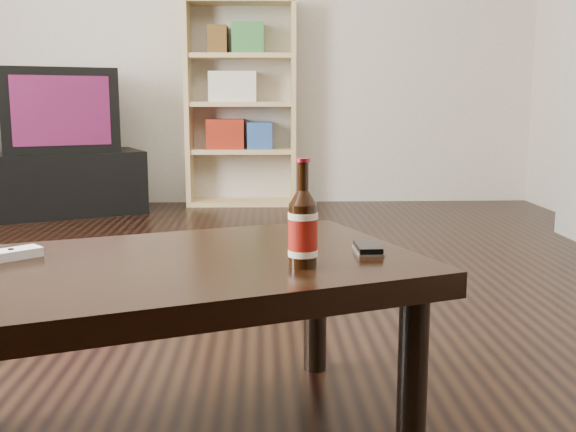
{
  "coord_description": "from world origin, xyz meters",
  "views": [
    {
      "loc": [
        0.55,
        -1.88,
        0.74
      ],
      "look_at": [
        0.6,
        -0.55,
        0.51
      ],
      "focal_mm": 42.0,
      "sensor_mm": 36.0,
      "label": 1
    }
  ],
  "objects_px": {
    "phone": "(368,249)",
    "tv_stand": "(61,183)",
    "bookshelf": "(240,100)",
    "beer_bottle": "(303,229)",
    "tv": "(56,110)",
    "coffee_table": "(163,286)"
  },
  "relations": [
    {
      "from": "tv_stand",
      "to": "bookshelf",
      "type": "xyz_separation_m",
      "value": [
        1.16,
        0.43,
        0.53
      ]
    },
    {
      "from": "bookshelf",
      "to": "beer_bottle",
      "type": "bearing_deg",
      "value": -85.19
    },
    {
      "from": "tv",
      "to": "beer_bottle",
      "type": "distance_m",
      "value": 3.37
    },
    {
      "from": "bookshelf",
      "to": "beer_bottle",
      "type": "distance_m",
      "value": 3.51
    },
    {
      "from": "tv_stand",
      "to": "bookshelf",
      "type": "distance_m",
      "value": 1.34
    },
    {
      "from": "tv_stand",
      "to": "beer_bottle",
      "type": "bearing_deg",
      "value": -89.98
    },
    {
      "from": "tv",
      "to": "phone",
      "type": "xyz_separation_m",
      "value": [
        1.54,
        -2.94,
        -0.26
      ]
    },
    {
      "from": "bookshelf",
      "to": "tv_stand",
      "type": "bearing_deg",
      "value": -158.56
    },
    {
      "from": "tv_stand",
      "to": "bookshelf",
      "type": "height_order",
      "value": "bookshelf"
    },
    {
      "from": "beer_bottle",
      "to": "phone",
      "type": "bearing_deg",
      "value": 38.35
    },
    {
      "from": "phone",
      "to": "tv_stand",
      "type": "bearing_deg",
      "value": 117.06
    },
    {
      "from": "coffee_table",
      "to": "tv_stand",
      "type": "bearing_deg",
      "value": 110.06
    },
    {
      "from": "tv",
      "to": "bookshelf",
      "type": "xyz_separation_m",
      "value": [
        1.16,
        0.43,
        0.07
      ]
    },
    {
      "from": "bookshelf",
      "to": "phone",
      "type": "height_order",
      "value": "bookshelf"
    },
    {
      "from": "tv_stand",
      "to": "phone",
      "type": "xyz_separation_m",
      "value": [
        1.55,
        -2.94,
        0.21
      ]
    },
    {
      "from": "tv_stand",
      "to": "beer_bottle",
      "type": "height_order",
      "value": "beer_bottle"
    },
    {
      "from": "tv",
      "to": "tv_stand",
      "type": "bearing_deg",
      "value": 90.0
    },
    {
      "from": "bookshelf",
      "to": "coffee_table",
      "type": "xyz_separation_m",
      "value": [
        -0.06,
        -3.45,
        -0.39
      ]
    },
    {
      "from": "tv_stand",
      "to": "bookshelf",
      "type": "bearing_deg",
      "value": -3.93
    },
    {
      "from": "tv_stand",
      "to": "coffee_table",
      "type": "xyz_separation_m",
      "value": [
        1.1,
        -3.02,
        0.15
      ]
    },
    {
      "from": "bookshelf",
      "to": "beer_bottle",
      "type": "relative_size",
      "value": 6.43
    },
    {
      "from": "bookshelf",
      "to": "phone",
      "type": "relative_size",
      "value": 13.25
    }
  ]
}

